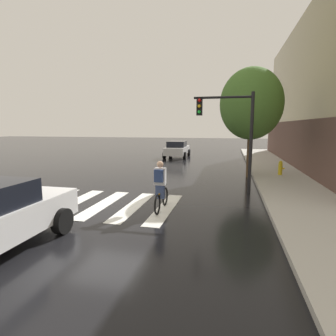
{
  "coord_description": "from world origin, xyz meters",
  "views": [
    {
      "loc": [
        4.23,
        -8.78,
        2.79
      ],
      "look_at": [
        2.14,
        0.32,
        1.37
      ],
      "focal_mm": 28.99,
      "sensor_mm": 36.0,
      "label": 1
    }
  ],
  "objects_px": {
    "street_tree_near": "(251,104)",
    "cyclist": "(160,186)",
    "sedan_mid": "(177,149)",
    "fire_hydrant": "(280,168)",
    "traffic_light_near": "(231,125)"
  },
  "relations": [
    {
      "from": "traffic_light_near",
      "to": "street_tree_near",
      "type": "bearing_deg",
      "value": 74.99
    },
    {
      "from": "cyclist",
      "to": "sedan_mid",
      "type": "bearing_deg",
      "value": 99.1
    },
    {
      "from": "sedan_mid",
      "to": "cyclist",
      "type": "xyz_separation_m",
      "value": [
        2.55,
        -15.94,
        0.07
      ]
    },
    {
      "from": "cyclist",
      "to": "fire_hydrant",
      "type": "distance_m",
      "value": 8.92
    },
    {
      "from": "street_tree_near",
      "to": "fire_hydrant",
      "type": "bearing_deg",
      "value": 11.46
    },
    {
      "from": "cyclist",
      "to": "street_tree_near",
      "type": "xyz_separation_m",
      "value": [
        3.23,
        7.05,
        3.16
      ]
    },
    {
      "from": "fire_hydrant",
      "to": "traffic_light_near",
      "type": "bearing_deg",
      "value": -123.53
    },
    {
      "from": "sedan_mid",
      "to": "fire_hydrant",
      "type": "xyz_separation_m",
      "value": [
        7.52,
        -8.54,
        -0.24
      ]
    },
    {
      "from": "fire_hydrant",
      "to": "street_tree_near",
      "type": "bearing_deg",
      "value": -168.54
    },
    {
      "from": "cyclist",
      "to": "traffic_light_near",
      "type": "height_order",
      "value": "traffic_light_near"
    },
    {
      "from": "traffic_light_near",
      "to": "street_tree_near",
      "type": "height_order",
      "value": "street_tree_near"
    },
    {
      "from": "street_tree_near",
      "to": "cyclist",
      "type": "bearing_deg",
      "value": -114.61
    },
    {
      "from": "street_tree_near",
      "to": "traffic_light_near",
      "type": "bearing_deg",
      "value": -105.01
    },
    {
      "from": "cyclist",
      "to": "fire_hydrant",
      "type": "relative_size",
      "value": 2.19
    },
    {
      "from": "cyclist",
      "to": "street_tree_near",
      "type": "height_order",
      "value": "street_tree_near"
    }
  ]
}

